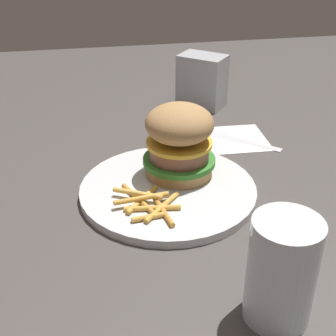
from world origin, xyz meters
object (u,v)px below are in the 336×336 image
(plate, at_px, (168,190))
(drink_glass, at_px, (281,274))
(napkin_dispenser, at_px, (202,81))
(fork, at_px, (234,137))
(fries_pile, at_px, (148,203))
(napkin, at_px, (235,139))
(sandwich, at_px, (178,140))

(plate, relative_size, drink_glass, 2.20)
(napkin_dispenser, bearing_deg, fork, -43.61)
(plate, relative_size, napkin_dispenser, 2.40)
(fries_pile, relative_size, fork, 0.78)
(drink_glass, xyz_separation_m, napkin_dispenser, (-0.56, 0.07, -0.00))
(fries_pile, bearing_deg, napkin, 136.94)
(napkin, height_order, napkin_dispenser, napkin_dispenser)
(fork, bearing_deg, sandwich, -46.76)
(plate, xyz_separation_m, napkin, (-0.15, 0.15, -0.01))
(napkin, bearing_deg, fork, -132.86)
(fries_pile, xyz_separation_m, fork, (-0.20, 0.18, -0.01))
(sandwich, relative_size, fries_pile, 1.00)
(plate, relative_size, fork, 1.82)
(fries_pile, bearing_deg, drink_glass, 26.76)
(sandwich, relative_size, napkin, 0.99)
(sandwich, height_order, napkin_dispenser, sandwich)
(fries_pile, xyz_separation_m, napkin, (-0.20, 0.19, -0.02))
(plate, bearing_deg, fries_pile, -38.24)
(fork, xyz_separation_m, drink_glass, (0.40, -0.08, 0.05))
(fork, height_order, napkin_dispenser, napkin_dispenser)
(sandwich, bearing_deg, napkin, 132.72)
(sandwich, distance_m, drink_glass, 0.28)
(sandwich, xyz_separation_m, fork, (-0.12, 0.13, -0.06))
(fries_pile, relative_size, napkin_dispenser, 1.03)
(napkin_dispenser, bearing_deg, fries_pile, -74.12)
(sandwich, relative_size, fork, 0.79)
(sandwich, xyz_separation_m, napkin, (-0.12, 0.13, -0.07))
(sandwich, height_order, napkin, sandwich)
(plate, xyz_separation_m, sandwich, (-0.03, 0.02, 0.06))
(fork, bearing_deg, drink_glass, -11.95)
(fries_pile, distance_m, drink_glass, 0.22)
(sandwich, bearing_deg, fries_pile, -35.52)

